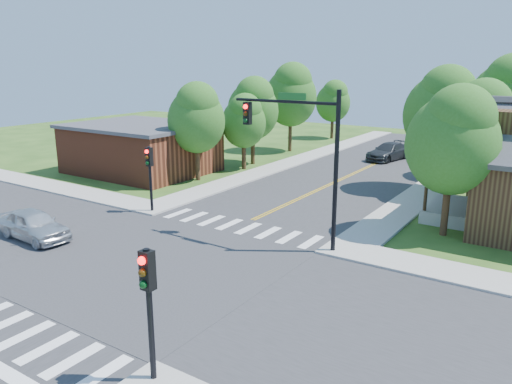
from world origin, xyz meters
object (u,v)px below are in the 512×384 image
Objects in this scene: signal_mast_ne at (302,142)px; signal_pole_se at (148,291)px; signal_pole_nw at (150,167)px; car_silver at (34,225)px; car_dgrey at (389,152)px.

signal_pole_se is at bearing -81.44° from signal_mast_ne.
signal_pole_se and signal_pole_nw have the same top height.
signal_mast_ne is at bearing 0.07° from signal_pole_nw.
signal_pole_nw is (-9.51, -0.01, -2.19)m from signal_mast_ne.
signal_pole_nw is 0.88× the size of car_silver.
signal_pole_nw is 0.71× the size of car_dgrey.
car_silver is at bearing -103.39° from signal_pole_nw.
car_silver is (-12.70, 4.89, -1.94)m from signal_pole_se.
signal_mast_ne is at bearing 98.56° from signal_pole_se.
signal_pole_se is 34.38m from car_dgrey.
signal_pole_se is at bearing -68.67° from car_dgrey.
signal_mast_ne is 23.36m from car_dgrey.
signal_pole_se reaches higher than car_dgrey.
car_dgrey is (-5.27, 33.92, -1.93)m from signal_pole_se.
signal_pole_se is 0.71× the size of car_dgrey.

